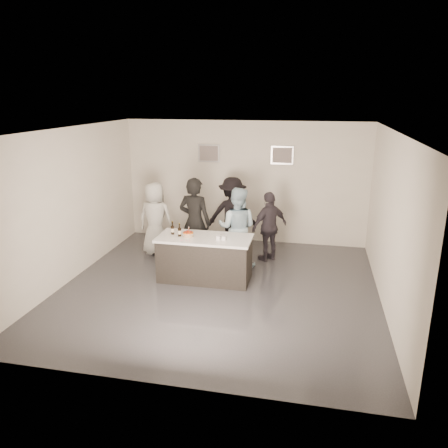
% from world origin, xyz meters
% --- Properties ---
extents(floor, '(6.00, 6.00, 0.00)m').
position_xyz_m(floor, '(0.00, 0.00, 0.00)').
color(floor, '#3D3D42').
rests_on(floor, ground).
extents(ceiling, '(6.00, 6.00, 0.00)m').
position_xyz_m(ceiling, '(0.00, 0.00, 3.00)').
color(ceiling, white).
extents(wall_back, '(6.00, 0.04, 3.00)m').
position_xyz_m(wall_back, '(0.00, 3.00, 1.50)').
color(wall_back, white).
rests_on(wall_back, ground).
extents(wall_front, '(6.00, 0.04, 3.00)m').
position_xyz_m(wall_front, '(0.00, -3.00, 1.50)').
color(wall_front, white).
rests_on(wall_front, ground).
extents(wall_left, '(0.04, 6.00, 3.00)m').
position_xyz_m(wall_left, '(-3.00, 0.00, 1.50)').
color(wall_left, white).
rests_on(wall_left, ground).
extents(wall_right, '(0.04, 6.00, 3.00)m').
position_xyz_m(wall_right, '(3.00, 0.00, 1.50)').
color(wall_right, white).
rests_on(wall_right, ground).
extents(picture_left, '(0.54, 0.04, 0.44)m').
position_xyz_m(picture_left, '(-0.90, 2.97, 2.20)').
color(picture_left, '#B2B2B7').
rests_on(picture_left, wall_back).
extents(picture_right, '(0.54, 0.04, 0.44)m').
position_xyz_m(picture_right, '(0.90, 2.97, 2.20)').
color(picture_right, '#B2B2B7').
rests_on(picture_right, wall_back).
extents(bar_counter, '(1.86, 0.86, 0.90)m').
position_xyz_m(bar_counter, '(-0.36, 0.37, 0.45)').
color(bar_counter, white).
rests_on(bar_counter, ground).
extents(cake, '(0.21, 0.21, 0.08)m').
position_xyz_m(cake, '(-0.69, 0.33, 0.94)').
color(cake, orange).
rests_on(cake, bar_counter).
extents(beer_bottle_a, '(0.07, 0.07, 0.26)m').
position_xyz_m(beer_bottle_a, '(-1.04, 0.41, 1.03)').
color(beer_bottle_a, black).
rests_on(beer_bottle_a, bar_counter).
extents(beer_bottle_b, '(0.07, 0.07, 0.26)m').
position_xyz_m(beer_bottle_b, '(-0.86, 0.31, 1.03)').
color(beer_bottle_b, black).
rests_on(beer_bottle_b, bar_counter).
extents(tumbler_cluster, '(0.19, 0.19, 0.08)m').
position_xyz_m(tumbler_cluster, '(-0.01, 0.31, 0.94)').
color(tumbler_cluster, orange).
rests_on(tumbler_cluster, bar_counter).
extents(candles, '(0.24, 0.08, 0.01)m').
position_xyz_m(candles, '(-0.68, 0.08, 0.90)').
color(candles, pink).
rests_on(candles, bar_counter).
extents(person_main_black, '(0.77, 0.57, 1.94)m').
position_xyz_m(person_main_black, '(-0.76, 1.08, 0.97)').
color(person_main_black, black).
rests_on(person_main_black, ground).
extents(person_main_blue, '(0.87, 0.70, 1.74)m').
position_xyz_m(person_main_blue, '(0.13, 1.22, 0.87)').
color(person_main_blue, '#ACCEE0').
rests_on(person_main_blue, ground).
extents(person_guest_left, '(0.86, 0.59, 1.70)m').
position_xyz_m(person_guest_left, '(-1.84, 1.57, 0.85)').
color(person_guest_left, silver).
rests_on(person_guest_left, ground).
extents(person_guest_right, '(0.93, 0.92, 1.57)m').
position_xyz_m(person_guest_right, '(0.77, 1.71, 0.78)').
color(person_guest_right, '#363039').
rests_on(person_guest_right, ground).
extents(person_guest_back, '(1.16, 0.69, 1.76)m').
position_xyz_m(person_guest_back, '(-0.16, 2.21, 0.88)').
color(person_guest_back, black).
rests_on(person_guest_back, ground).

